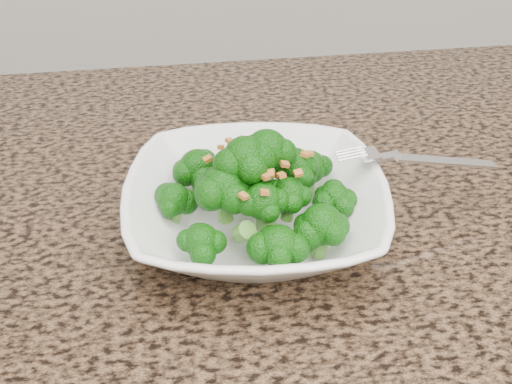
{
  "coord_description": "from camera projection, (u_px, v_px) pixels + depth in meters",
  "views": [
    {
      "loc": [
        -0.05,
        -0.1,
        1.28
      ],
      "look_at": [
        0.02,
        0.39,
        0.95
      ],
      "focal_mm": 45.0,
      "sensor_mm": 36.0,
      "label": 1
    }
  ],
  "objects": [
    {
      "name": "bowl",
      "position": [
        256.0,
        209.0,
        0.61
      ],
      "size": [
        0.27,
        0.27,
        0.06
      ],
      "primitive_type": "imported",
      "rotation": [
        0.0,
        0.0,
        -0.11
      ],
      "color": "white",
      "rests_on": "granite_counter"
    },
    {
      "name": "garlic_topping",
      "position": [
        256.0,
        114.0,
        0.55
      ],
      "size": [
        0.13,
        0.13,
        0.01
      ],
      "primitive_type": null,
      "color": "#C0752E",
      "rests_on": "broccoli_pile"
    },
    {
      "name": "fork",
      "position": [
        392.0,
        156.0,
        0.62
      ],
      "size": [
        0.18,
        0.04,
        0.01
      ],
      "primitive_type": null,
      "rotation": [
        0.0,
        0.0,
        0.07
      ],
      "color": "silver",
      "rests_on": "bowl"
    },
    {
      "name": "granite_counter",
      "position": [
        243.0,
        311.0,
        0.56
      ],
      "size": [
        1.64,
        1.04,
        0.03
      ],
      "primitive_type": "cube",
      "color": "brown",
      "rests_on": "cabinet"
    },
    {
      "name": "broccoli_pile",
      "position": [
        256.0,
        151.0,
        0.57
      ],
      "size": [
        0.22,
        0.22,
        0.07
      ],
      "primitive_type": null,
      "color": "#11590A",
      "rests_on": "bowl"
    }
  ]
}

